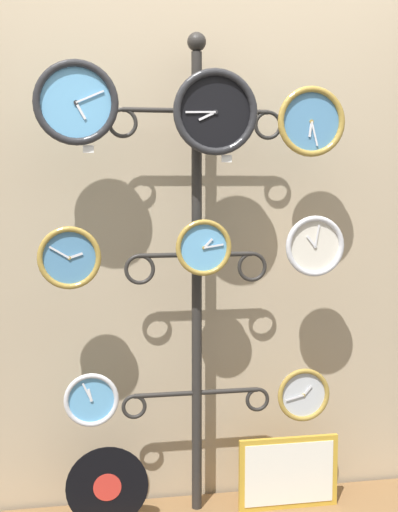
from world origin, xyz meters
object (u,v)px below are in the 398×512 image
at_px(clock_top_right, 311,122).
at_px(clock_bottom_right, 303,394).
at_px(picture_frame, 289,473).
at_px(clock_middle_center, 203,248).
at_px(clock_top_left, 76,103).
at_px(display_stand, 197,350).
at_px(clock_middle_right, 314,246).
at_px(clock_bottom_left, 91,400).
at_px(clock_top_center, 215,112).
at_px(vinyl_record, 107,487).
at_px(clock_middle_left, 69,258).

relative_size(clock_top_right, clock_bottom_right, 1.25).
bearing_deg(picture_frame, clock_middle_center, -177.18).
relative_size(clock_top_right, clock_middle_center, 1.25).
height_order(clock_top_left, clock_bottom_right, clock_top_left).
relative_size(clock_middle_center, clock_bottom_right, 1.00).
bearing_deg(clock_top_right, picture_frame, 170.79).
relative_size(clock_top_right, picture_frame, 0.66).
xyz_separation_m(display_stand, clock_middle_right, (0.47, -0.09, 0.43)).
relative_size(clock_top_left, clock_bottom_left, 1.48).
xyz_separation_m(clock_middle_right, clock_bottom_left, (-0.90, 0.00, -0.59)).
xyz_separation_m(display_stand, clock_top_left, (-0.47, -0.10, 0.98)).
bearing_deg(clock_top_left, clock_middle_center, 0.38).
distance_m(clock_middle_center, clock_bottom_left, 0.74).
relative_size(clock_top_center, clock_top_right, 1.18).
xyz_separation_m(clock_top_right, clock_bottom_right, (-0.01, 0.01, -1.11)).
height_order(clock_top_right, clock_bottom_left, clock_top_right).
relative_size(display_stand, clock_top_right, 7.20).
xyz_separation_m(clock_top_left, vinyl_record, (0.10, -0.00, -1.49)).
relative_size(display_stand, clock_middle_center, 9.02).
xyz_separation_m(clock_middle_center, clock_bottom_left, (-0.44, 0.01, -0.59)).
xyz_separation_m(clock_top_left, clock_bottom_right, (0.91, 0.02, -1.17)).
bearing_deg(clock_top_center, picture_frame, 8.18).
distance_m(clock_top_left, clock_bottom_right, 1.48).
height_order(clock_middle_center, clock_middle_right, clock_middle_right).
bearing_deg(clock_top_center, vinyl_record, 176.69).
height_order(clock_bottom_left, clock_bottom_right, clock_bottom_left).
bearing_deg(clock_middle_right, display_stand, 169.28).
xyz_separation_m(clock_top_center, clock_top_right, (0.39, 0.04, -0.03)).
xyz_separation_m(clock_middle_left, vinyl_record, (0.13, 0.02, -0.91)).
height_order(clock_top_center, clock_middle_left, clock_top_center).
bearing_deg(picture_frame, display_stand, 168.74).
xyz_separation_m(clock_top_right, vinyl_record, (-0.82, -0.01, -1.43)).
bearing_deg(clock_top_center, clock_bottom_left, 175.54).
distance_m(display_stand, clock_middle_right, 0.64).
xyz_separation_m(clock_top_right, clock_middle_right, (0.02, -0.00, -0.49)).
relative_size(clock_top_left, clock_middle_right, 1.28).
height_order(clock_middle_left, clock_bottom_right, clock_middle_left).
height_order(clock_middle_left, clock_bottom_left, clock_middle_left).
height_order(clock_top_center, clock_top_right, clock_top_center).
xyz_separation_m(clock_bottom_left, vinyl_record, (0.06, -0.01, -0.35)).
bearing_deg(clock_middle_right, vinyl_record, -179.43).
height_order(clock_middle_center, picture_frame, clock_middle_center).
xyz_separation_m(clock_top_left, clock_bottom_left, (0.04, 0.01, -1.13)).
distance_m(clock_middle_center, picture_frame, 1.02).
bearing_deg(clock_middle_center, clock_middle_right, 0.54).
xyz_separation_m(clock_top_center, clock_middle_center, (-0.04, 0.03, -0.52)).
bearing_deg(clock_top_left, display_stand, 11.48).
height_order(clock_top_center, clock_bottom_left, clock_top_center).
relative_size(clock_top_center, clock_bottom_left, 1.54).
relative_size(display_stand, clock_middle_right, 8.12).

